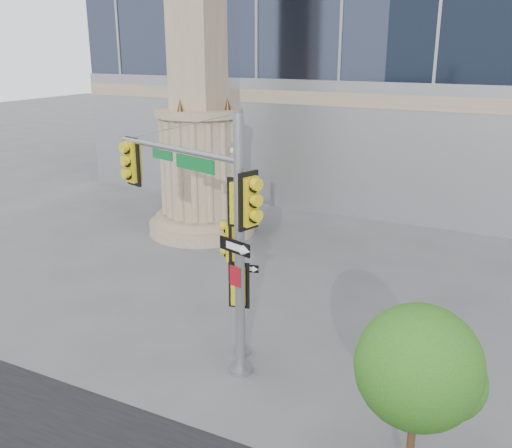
% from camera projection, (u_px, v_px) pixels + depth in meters
% --- Properties ---
extents(ground, '(120.00, 120.00, 0.00)m').
position_uv_depth(ground, '(214.00, 371.00, 13.71)').
color(ground, '#545456').
rests_on(ground, ground).
extents(monument, '(4.40, 4.40, 16.60)m').
position_uv_depth(monument, '(199.00, 97.00, 22.29)').
color(monument, gray).
rests_on(monument, ground).
extents(main_signal_pole, '(4.63, 1.79, 6.15)m').
position_uv_depth(main_signal_pole, '(206.00, 210.00, 13.28)').
color(main_signal_pole, slate).
rests_on(main_signal_pole, ground).
extents(secondary_signal_pole, '(0.86, 0.62, 4.69)m').
position_uv_depth(secondary_signal_pole, '(238.00, 253.00, 13.59)').
color(secondary_signal_pole, slate).
rests_on(secondary_signal_pole, ground).
extents(street_tree, '(2.20, 2.15, 3.43)m').
position_uv_depth(street_tree, '(420.00, 372.00, 9.57)').
color(street_tree, gray).
rests_on(street_tree, ground).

